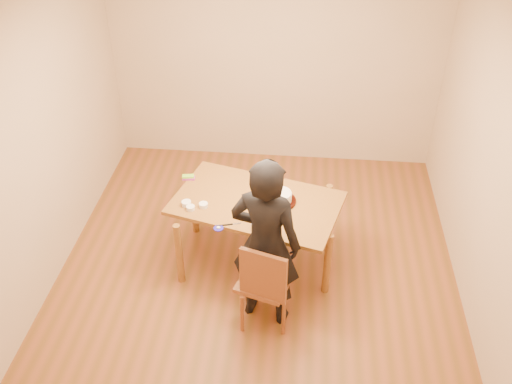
# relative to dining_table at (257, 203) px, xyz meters

# --- Properties ---
(room_shell) EXTENTS (4.00, 4.50, 2.70)m
(room_shell) POSITION_rel_dining_table_xyz_m (0.02, 0.13, 0.62)
(room_shell) COLOR brown
(room_shell) RESTS_ON ground
(dining_table) EXTENTS (1.77, 1.32, 0.04)m
(dining_table) POSITION_rel_dining_table_xyz_m (0.00, 0.00, 0.00)
(dining_table) COLOR brown
(dining_table) RESTS_ON floor
(dining_chair) EXTENTS (0.54, 0.54, 0.04)m
(dining_chair) POSITION_rel_dining_table_xyz_m (0.15, -0.78, -0.28)
(dining_chair) COLOR brown
(dining_chair) RESTS_ON floor
(cake_plate) EXTENTS (0.32, 0.32, 0.02)m
(cake_plate) POSITION_rel_dining_table_xyz_m (0.22, 0.02, 0.03)
(cake_plate) COLOR red
(cake_plate) RESTS_ON dining_table
(cake) EXTENTS (0.24, 0.24, 0.08)m
(cake) POSITION_rel_dining_table_xyz_m (0.22, 0.02, 0.08)
(cake) COLOR white
(cake) RESTS_ON cake_plate
(frosting_dome) EXTENTS (0.24, 0.24, 0.03)m
(frosting_dome) POSITION_rel_dining_table_xyz_m (0.22, 0.02, 0.13)
(frosting_dome) COLOR white
(frosting_dome) RESTS_ON cake
(frosting_tub) EXTENTS (0.08, 0.08, 0.08)m
(frosting_tub) POSITION_rel_dining_table_xyz_m (0.04, -0.39, 0.06)
(frosting_tub) COLOR white
(frosting_tub) RESTS_ON dining_table
(frosting_lid) EXTENTS (0.09, 0.09, 0.01)m
(frosting_lid) POSITION_rel_dining_table_xyz_m (-0.31, -0.44, 0.02)
(frosting_lid) COLOR #261BB5
(frosting_lid) RESTS_ON dining_table
(frosting_dollop) EXTENTS (0.04, 0.04, 0.02)m
(frosting_dollop) POSITION_rel_dining_table_xyz_m (-0.31, -0.44, 0.04)
(frosting_dollop) COLOR white
(frosting_dollop) RESTS_ON frosting_lid
(ramekin_green) EXTENTS (0.08, 0.08, 0.04)m
(ramekin_green) POSITION_rel_dining_table_xyz_m (-0.61, -0.19, 0.04)
(ramekin_green) COLOR white
(ramekin_green) RESTS_ON dining_table
(ramekin_yellow) EXTENTS (0.08, 0.08, 0.04)m
(ramekin_yellow) POSITION_rel_dining_table_xyz_m (-0.50, -0.13, 0.04)
(ramekin_yellow) COLOR white
(ramekin_yellow) RESTS_ON dining_table
(ramekin_multi) EXTENTS (0.09, 0.09, 0.04)m
(ramekin_multi) POSITION_rel_dining_table_xyz_m (-0.66, -0.12, 0.04)
(ramekin_multi) COLOR white
(ramekin_multi) RESTS_ON dining_table
(candy_box_pink) EXTENTS (0.13, 0.07, 0.02)m
(candy_box_pink) POSITION_rel_dining_table_xyz_m (-0.73, 0.32, 0.03)
(candy_box_pink) COLOR #C22D93
(candy_box_pink) RESTS_ON dining_table
(candy_box_green) EXTENTS (0.13, 0.08, 0.02)m
(candy_box_green) POSITION_rel_dining_table_xyz_m (-0.74, 0.32, 0.05)
(candy_box_green) COLOR green
(candy_box_green) RESTS_ON candy_box_pink
(spatula) EXTENTS (0.15, 0.06, 0.01)m
(spatula) POSITION_rel_dining_table_xyz_m (-0.26, -0.39, 0.02)
(spatula) COLOR black
(spatula) RESTS_ON dining_table
(person) EXTENTS (0.70, 0.54, 1.71)m
(person) POSITION_rel_dining_table_xyz_m (0.15, -0.73, 0.12)
(person) COLOR black
(person) RESTS_ON floor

